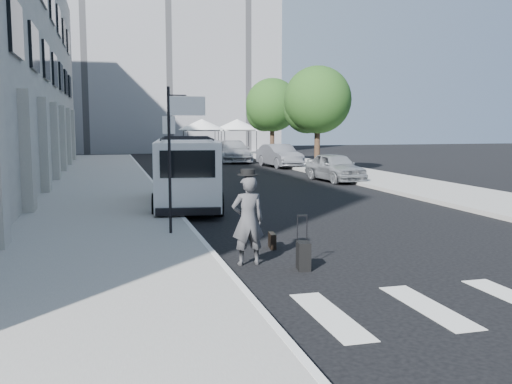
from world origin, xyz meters
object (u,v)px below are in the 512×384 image
businessman (248,220)px  parked_car_a (335,167)px  suitcase (303,255)px  parked_car_b (280,156)px  briefcase (272,241)px  cargo_van (187,173)px  parked_car_c (233,151)px

businessman → parked_car_a: (8.11, 14.94, -0.20)m
businessman → suitcase: bearing=143.5°
parked_car_b → briefcase: bearing=-113.9°
parked_car_b → cargo_van: bearing=-123.2°
parked_car_c → parked_car_b: bearing=-67.7°
suitcase → parked_car_a: 17.18m
suitcase → cargo_van: 8.80m
suitcase → businessman: bearing=153.8°
cargo_van → parked_car_c: (6.47, 21.87, -0.38)m
suitcase → briefcase: bearing=100.3°
briefcase → parked_car_b: size_ratio=0.10×
parked_car_a → parked_car_c: (-1.70, 14.97, 0.09)m
businessman → parked_car_c: size_ratio=0.33×
briefcase → parked_car_b: bearing=79.6°
businessman → parked_car_a: size_ratio=0.44×
suitcase → parked_car_a: bearing=74.5°
cargo_van → parked_car_c: bearing=81.0°
cargo_van → parked_car_a: (8.17, 6.90, -0.47)m
suitcase → parked_car_b: bearing=83.0°
suitcase → parked_car_c: bearing=89.1°
businessman → cargo_van: cargo_van is taller
cargo_van → parked_car_c: cargo_van is taller
cargo_van → parked_car_a: 10.71m
businessman → briefcase: size_ratio=4.05×
parked_car_a → parked_car_c: size_ratio=0.75×
businessman → briefcase: (0.89, 1.32, -0.72)m
parked_car_c → parked_car_a: bearing=-79.2°
briefcase → parked_car_b: parked_car_b is taller
parked_car_a → cargo_van: bearing=-144.8°
briefcase → parked_car_a: bearing=69.3°
suitcase → parked_car_a: (7.18, 15.60, 0.42)m
parked_car_b → parked_car_c: (-1.80, 5.56, 0.05)m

